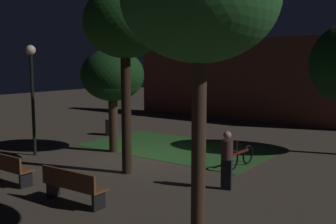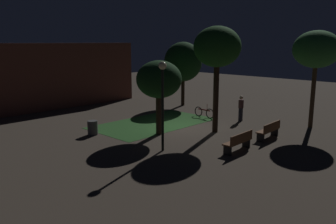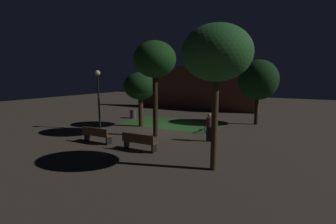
{
  "view_description": "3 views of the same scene",
  "coord_description": "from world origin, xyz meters",
  "px_view_note": "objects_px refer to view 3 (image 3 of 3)",
  "views": [
    {
      "loc": [
        8.91,
        -11.02,
        3.47
      ],
      "look_at": [
        0.09,
        0.9,
        1.59
      ],
      "focal_mm": 42.71,
      "sensor_mm": 36.0,
      "label": 1
    },
    {
      "loc": [
        -14.51,
        -12.92,
        4.9
      ],
      "look_at": [
        -1.05,
        -0.04,
        1.1
      ],
      "focal_mm": 36.96,
      "sensor_mm": 36.0,
      "label": 2
    },
    {
      "loc": [
        7.96,
        -13.86,
        3.63
      ],
      "look_at": [
        0.41,
        0.04,
        1.21
      ],
      "focal_mm": 24.76,
      "sensor_mm": 36.0,
      "label": 3
    }
  ],
  "objects_px": {
    "tree_back_left": "(258,80)",
    "tree_near_wall": "(140,87)",
    "bench_path_side": "(97,134)",
    "bench_back_row": "(139,141)",
    "tree_lawn_side": "(155,60)",
    "tree_right_canopy": "(217,54)",
    "bicycle": "(210,126)",
    "trash_bin": "(133,114)",
    "pedestrian": "(209,127)",
    "lamp_post_plaza_east": "(98,89)"
  },
  "relations": [
    {
      "from": "pedestrian",
      "to": "tree_back_left",
      "type": "bearing_deg",
      "value": 75.25
    },
    {
      "from": "bench_back_row",
      "to": "bicycle",
      "type": "relative_size",
      "value": 1.1
    },
    {
      "from": "tree_near_wall",
      "to": "tree_back_left",
      "type": "xyz_separation_m",
      "value": [
        7.35,
        4.78,
        0.46
      ]
    },
    {
      "from": "bench_path_side",
      "to": "tree_near_wall",
      "type": "bearing_deg",
      "value": 94.37
    },
    {
      "from": "lamp_post_plaza_east",
      "to": "tree_lawn_side",
      "type": "bearing_deg",
      "value": 3.43
    },
    {
      "from": "bench_path_side",
      "to": "lamp_post_plaza_east",
      "type": "bearing_deg",
      "value": 131.89
    },
    {
      "from": "bench_path_side",
      "to": "lamp_post_plaza_east",
      "type": "relative_size",
      "value": 0.45
    },
    {
      "from": "bench_path_side",
      "to": "tree_lawn_side",
      "type": "height_order",
      "value": "tree_lawn_side"
    },
    {
      "from": "tree_right_canopy",
      "to": "lamp_post_plaza_east",
      "type": "distance_m",
      "value": 9.77
    },
    {
      "from": "bench_back_row",
      "to": "trash_bin",
      "type": "distance_m",
      "value": 9.25
    },
    {
      "from": "tree_right_canopy",
      "to": "bicycle",
      "type": "bearing_deg",
      "value": 109.75
    },
    {
      "from": "tree_near_wall",
      "to": "tree_back_left",
      "type": "bearing_deg",
      "value": 33.02
    },
    {
      "from": "bench_path_side",
      "to": "tree_lawn_side",
      "type": "distance_m",
      "value": 5.39
    },
    {
      "from": "tree_near_wall",
      "to": "trash_bin",
      "type": "bearing_deg",
      "value": 136.12
    },
    {
      "from": "tree_right_canopy",
      "to": "bench_path_side",
      "type": "bearing_deg",
      "value": 175.45
    },
    {
      "from": "tree_back_left",
      "to": "lamp_post_plaza_east",
      "type": "relative_size",
      "value": 1.21
    },
    {
      "from": "tree_near_wall",
      "to": "trash_bin",
      "type": "relative_size",
      "value": 5.14
    },
    {
      "from": "tree_right_canopy",
      "to": "tree_back_left",
      "type": "relative_size",
      "value": 1.13
    },
    {
      "from": "pedestrian",
      "to": "tree_lawn_side",
      "type": "bearing_deg",
      "value": -172.62
    },
    {
      "from": "bench_path_side",
      "to": "bicycle",
      "type": "height_order",
      "value": "bicycle"
    },
    {
      "from": "bench_back_row",
      "to": "pedestrian",
      "type": "distance_m",
      "value": 4.11
    },
    {
      "from": "tree_near_wall",
      "to": "bicycle",
      "type": "distance_m",
      "value": 5.67
    },
    {
      "from": "trash_bin",
      "to": "bench_path_side",
      "type": "bearing_deg",
      "value": -67.91
    },
    {
      "from": "trash_bin",
      "to": "tree_right_canopy",
      "type": "bearing_deg",
      "value": -38.54
    },
    {
      "from": "bench_path_side",
      "to": "bench_back_row",
      "type": "distance_m",
      "value": 2.86
    },
    {
      "from": "bench_back_row",
      "to": "tree_lawn_side",
      "type": "xyz_separation_m",
      "value": [
        -0.79,
        2.83,
        4.09
      ]
    },
    {
      "from": "lamp_post_plaza_east",
      "to": "pedestrian",
      "type": "bearing_deg",
      "value": 5.12
    },
    {
      "from": "tree_near_wall",
      "to": "bicycle",
      "type": "xyz_separation_m",
      "value": [
        4.98,
        0.82,
        -2.58
      ]
    },
    {
      "from": "trash_bin",
      "to": "bicycle",
      "type": "distance_m",
      "value": 7.72
    },
    {
      "from": "tree_lawn_side",
      "to": "bench_back_row",
      "type": "bearing_deg",
      "value": -74.38
    },
    {
      "from": "bench_path_side",
      "to": "tree_near_wall",
      "type": "relative_size",
      "value": 0.46
    },
    {
      "from": "tree_back_left",
      "to": "tree_near_wall",
      "type": "bearing_deg",
      "value": -146.98
    },
    {
      "from": "tree_lawn_side",
      "to": "pedestrian",
      "type": "bearing_deg",
      "value": 7.38
    },
    {
      "from": "pedestrian",
      "to": "tree_near_wall",
      "type": "bearing_deg",
      "value": 165.31
    },
    {
      "from": "tree_right_canopy",
      "to": "tree_lawn_side",
      "type": "xyz_separation_m",
      "value": [
        -4.74,
        3.37,
        0.13
      ]
    },
    {
      "from": "bicycle",
      "to": "pedestrian",
      "type": "bearing_deg",
      "value": -72.65
    },
    {
      "from": "bench_back_row",
      "to": "tree_right_canopy",
      "type": "bearing_deg",
      "value": -7.82
    },
    {
      "from": "bench_back_row",
      "to": "bench_path_side",
      "type": "bearing_deg",
      "value": -180.0
    },
    {
      "from": "bench_path_side",
      "to": "bicycle",
      "type": "relative_size",
      "value": 1.09
    },
    {
      "from": "tree_right_canopy",
      "to": "tree_back_left",
      "type": "height_order",
      "value": "tree_right_canopy"
    },
    {
      "from": "tree_near_wall",
      "to": "tree_back_left",
      "type": "relative_size",
      "value": 0.81
    },
    {
      "from": "bench_back_row",
      "to": "trash_bin",
      "type": "relative_size",
      "value": 2.36
    },
    {
      "from": "tree_back_left",
      "to": "lamp_post_plaza_east",
      "type": "distance_m",
      "value": 11.62
    },
    {
      "from": "tree_lawn_side",
      "to": "lamp_post_plaza_east",
      "type": "bearing_deg",
      "value": -176.57
    },
    {
      "from": "tree_lawn_side",
      "to": "tree_near_wall",
      "type": "bearing_deg",
      "value": 141.75
    },
    {
      "from": "tree_lawn_side",
      "to": "trash_bin",
      "type": "relative_size",
      "value": 7.44
    },
    {
      "from": "tree_lawn_side",
      "to": "bicycle",
      "type": "xyz_separation_m",
      "value": [
        2.55,
        2.74,
        -4.23
      ]
    },
    {
      "from": "tree_lawn_side",
      "to": "trash_bin",
      "type": "xyz_separation_m",
      "value": [
        -5.0,
        4.39,
        -4.19
      ]
    },
    {
      "from": "tree_back_left",
      "to": "lamp_post_plaza_east",
      "type": "bearing_deg",
      "value": -143.18
    },
    {
      "from": "bicycle",
      "to": "tree_right_canopy",
      "type": "bearing_deg",
      "value": -70.25
    }
  ]
}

